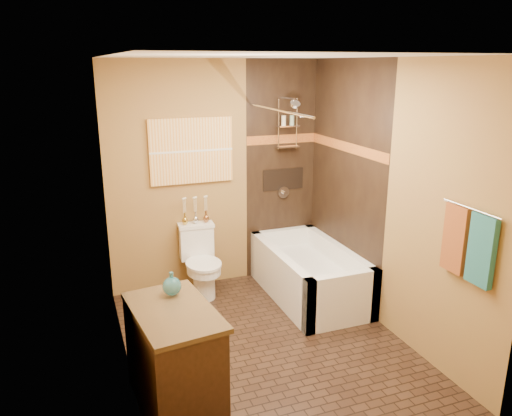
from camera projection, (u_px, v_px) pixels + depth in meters
name	position (u px, v px, depth m)	size (l,w,h in m)	color
floor	(266.00, 345.00, 4.51)	(3.00, 3.00, 0.00)	black
wall_left	(119.00, 229.00, 3.75)	(0.02, 3.00, 2.50)	olive
wall_right	(388.00, 199.00, 4.57)	(0.02, 3.00, 2.50)	olive
wall_back	(216.00, 176.00, 5.51)	(2.40, 0.02, 2.50)	olive
wall_front	(366.00, 284.00, 2.81)	(2.40, 0.02, 2.50)	olive
ceiling	(268.00, 56.00, 3.81)	(3.00, 3.00, 0.00)	silver
alcove_tile_back	(281.00, 171.00, 5.76)	(0.85, 0.01, 2.50)	black
alcove_tile_right	(345.00, 182.00, 5.24)	(0.01, 1.50, 2.50)	black
mosaic_band_back	(282.00, 139.00, 5.65)	(0.85, 0.01, 0.10)	brown
mosaic_band_right	(346.00, 147.00, 5.13)	(0.01, 1.50, 0.10)	brown
alcove_niche	(283.00, 179.00, 5.79)	(0.50, 0.01, 0.25)	black
shower_fixtures	(288.00, 136.00, 5.55)	(0.24, 0.33, 1.16)	silver
curtain_rod	(277.00, 110.00, 4.75)	(0.03, 0.03, 1.55)	silver
towel_bar	(472.00, 209.00, 3.55)	(0.02, 0.02, 0.55)	silver
towel_teal	(482.00, 250.00, 3.51)	(0.05, 0.22, 0.52)	#1F6469
towel_rust	(455.00, 239.00, 3.74)	(0.05, 0.22, 0.52)	brown
sunset_painting	(191.00, 151.00, 5.31)	(0.90, 0.04, 0.70)	orange
vanity_mirror	(126.00, 216.00, 3.23)	(0.01, 1.00, 0.90)	white
bathtub	(309.00, 277.00, 5.39)	(0.80, 1.50, 0.55)	white
toilet	(201.00, 261.00, 5.40)	(0.40, 0.58, 0.76)	white
vanity	(174.00, 358.00, 3.63)	(0.64, 0.94, 0.78)	black
teal_bottle	(172.00, 284.00, 3.72)	(0.14, 0.14, 0.22)	#24656D
bud_vases	(195.00, 209.00, 5.41)	(0.30, 0.06, 0.30)	gold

